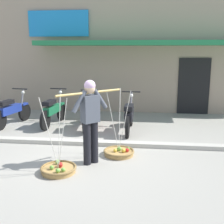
# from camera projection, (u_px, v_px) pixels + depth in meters

# --- Properties ---
(ground_plane) EXTENTS (90.00, 90.00, 0.00)m
(ground_plane) POSITION_uv_depth(u_px,v_px,m) (87.00, 155.00, 6.16)
(ground_plane) COLOR #9E998C
(sidewalk_curb) EXTENTS (20.00, 0.24, 0.10)m
(sidewalk_curb) POSITION_uv_depth(u_px,v_px,m) (93.00, 143.00, 6.83)
(sidewalk_curb) COLOR #BAB4A5
(sidewalk_curb) RESTS_ON ground
(fruit_vendor) EXTENTS (1.08, 1.05, 1.70)m
(fruit_vendor) POSITION_uv_depth(u_px,v_px,m) (90.00, 116.00, 5.51)
(fruit_vendor) COLOR black
(fruit_vendor) RESTS_ON ground
(fruit_basket_left_side) EXTENTS (0.68, 0.68, 1.45)m
(fruit_basket_left_side) POSITION_uv_depth(u_px,v_px,m) (119.00, 152.00, 6.14)
(fruit_basket_left_side) COLOR #B2894C
(fruit_basket_left_side) RESTS_ON ground
(fruit_basket_right_side) EXTENTS (0.68, 0.68, 1.45)m
(fruit_basket_right_side) POSITION_uv_depth(u_px,v_px,m) (59.00, 169.00, 5.26)
(fruit_basket_right_side) COLOR #B2894C
(fruit_basket_right_side) RESTS_ON ground
(motorcycle_nearest_shop) EXTENTS (0.56, 1.80, 1.09)m
(motorcycle_nearest_shop) POSITION_uv_depth(u_px,v_px,m) (12.00, 111.00, 8.51)
(motorcycle_nearest_shop) COLOR black
(motorcycle_nearest_shop) RESTS_ON ground
(motorcycle_second_in_row) EXTENTS (0.54, 1.82, 1.09)m
(motorcycle_second_in_row) POSITION_uv_depth(u_px,v_px,m) (53.00, 111.00, 8.53)
(motorcycle_second_in_row) COLOR black
(motorcycle_second_in_row) RESTS_ON ground
(motorcycle_third_in_row) EXTENTS (0.54, 1.82, 1.09)m
(motorcycle_third_in_row) POSITION_uv_depth(u_px,v_px,m) (88.00, 113.00, 8.22)
(motorcycle_third_in_row) COLOR black
(motorcycle_third_in_row) RESTS_ON ground
(motorcycle_end_of_row) EXTENTS (0.54, 1.82, 1.09)m
(motorcycle_end_of_row) POSITION_uv_depth(u_px,v_px,m) (129.00, 116.00, 7.86)
(motorcycle_end_of_row) COLOR black
(motorcycle_end_of_row) RESTS_ON ground
(storefront_building) EXTENTS (13.00, 6.00, 4.20)m
(storefront_building) POSITION_uv_depth(u_px,v_px,m) (140.00, 54.00, 12.43)
(storefront_building) COLOR tan
(storefront_building) RESTS_ON ground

